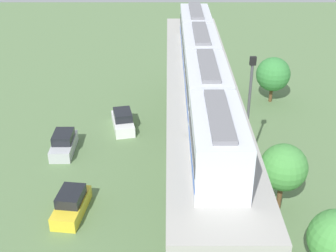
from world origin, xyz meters
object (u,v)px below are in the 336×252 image
(train, at_px, (203,69))
(tree_mid_lot, at_px, (283,168))
(parked_car_silver, at_px, (64,144))
(signal_post, at_px, (248,117))
(tree_far_corner, at_px, (273,74))
(parked_car_yellow, at_px, (71,204))
(parked_car_white, at_px, (123,121))

(train, bearing_deg, tree_mid_lot, -38.06)
(train, height_order, parked_car_silver, train)
(parked_car_silver, xyz_separation_m, signal_post, (15.08, -4.47, 4.94))
(parked_car_silver, xyz_separation_m, tree_far_corner, (20.32, 10.42, 2.40))
(parked_car_silver, relative_size, signal_post, 0.41)
(tree_far_corner, bearing_deg, parked_car_yellow, -133.55)
(tree_far_corner, distance_m, signal_post, 15.98)
(signal_post, bearing_deg, parked_car_yellow, -162.34)
(tree_mid_lot, bearing_deg, train, 141.94)
(parked_car_silver, bearing_deg, tree_far_corner, 26.74)
(tree_mid_lot, relative_size, tree_far_corner, 1.08)
(tree_mid_lot, distance_m, tree_far_corner, 18.94)
(tree_far_corner, bearing_deg, parked_car_silver, -152.85)
(parked_car_white, relative_size, tree_mid_lot, 0.84)
(parked_car_silver, bearing_deg, parked_car_white, 41.03)
(train, bearing_deg, parked_car_white, 129.73)
(parked_car_yellow, relative_size, parked_car_white, 0.98)
(parked_car_yellow, distance_m, parked_car_white, 13.05)
(parked_car_white, bearing_deg, parked_car_silver, -150.58)
(parked_car_silver, bearing_deg, parked_car_yellow, -75.37)
(parked_car_silver, bearing_deg, train, -19.25)
(train, distance_m, tree_mid_lot, 8.88)
(train, relative_size, parked_car_yellow, 6.26)
(parked_car_yellow, relative_size, parked_car_silver, 1.04)
(train, distance_m, signal_post, 4.95)
(tree_mid_lot, xyz_separation_m, tree_far_corner, (3.19, 18.67, -0.53))
(train, bearing_deg, signal_post, -8.02)
(parked_car_white, xyz_separation_m, tree_mid_lot, (12.29, -12.51, 2.93))
(train, distance_m, parked_car_silver, 15.00)
(parked_car_white, xyz_separation_m, parked_car_silver, (-4.83, -4.26, 0.00))
(parked_car_white, bearing_deg, train, -62.30)
(tree_mid_lot, xyz_separation_m, signal_post, (-2.04, 3.78, 2.02))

